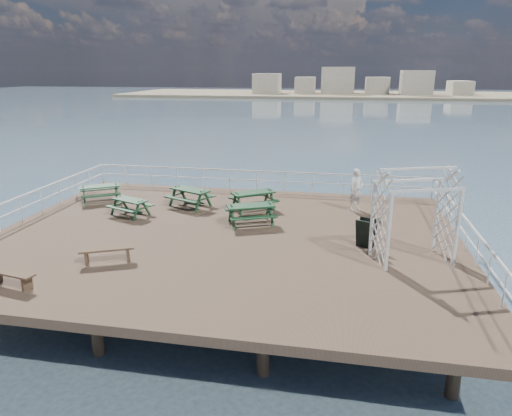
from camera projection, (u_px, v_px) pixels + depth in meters
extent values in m
cube|color=brown|center=(224.00, 238.00, 17.87)|extent=(18.00, 14.00, 0.30)
plane|color=#3F586A|center=(306.00, 139.00, 56.00)|extent=(300.00, 300.00, 0.00)
cube|color=tan|center=(379.00, 95.00, 142.47)|extent=(160.00, 40.00, 0.80)
cube|color=beige|center=(268.00, 83.00, 144.89)|extent=(8.00, 8.00, 6.00)
cube|color=beige|center=(305.00, 85.00, 142.90)|extent=(6.00, 8.00, 5.00)
cube|color=beige|center=(338.00, 80.00, 140.68)|extent=(10.00, 8.00, 8.00)
cube|color=beige|center=(377.00, 86.00, 138.98)|extent=(7.00, 8.00, 5.00)
cube|color=beige|center=(415.00, 82.00, 136.73)|extent=(9.00, 8.00, 7.00)
cube|color=beige|center=(461.00, 88.00, 134.85)|extent=(6.00, 8.00, 4.00)
cylinder|color=brown|center=(454.00, 375.00, 11.72)|extent=(0.36, 0.36, 2.10)
cylinder|color=brown|center=(116.00, 214.00, 24.73)|extent=(0.36, 0.36, 2.10)
cylinder|color=brown|center=(404.00, 232.00, 22.06)|extent=(0.36, 0.36, 2.10)
cube|color=silver|center=(257.00, 171.00, 23.96)|extent=(17.70, 0.07, 0.07)
cube|color=silver|center=(257.00, 180.00, 24.11)|extent=(17.70, 0.05, 0.05)
cylinder|color=silver|center=(103.00, 174.00, 25.68)|extent=(0.05, 0.05, 1.10)
cube|color=silver|center=(19.00, 197.00, 19.10)|extent=(0.07, 13.70, 0.07)
cube|color=silver|center=(21.00, 209.00, 19.25)|extent=(0.05, 13.70, 0.05)
cube|color=silver|center=(469.00, 223.00, 15.95)|extent=(0.07, 13.70, 0.07)
cube|color=silver|center=(467.00, 236.00, 16.09)|extent=(0.05, 13.70, 0.05)
cube|color=#14381C|center=(100.00, 186.00, 22.10)|extent=(1.91, 1.56, 0.06)
cube|color=#14381C|center=(100.00, 189.00, 22.72)|extent=(1.67, 1.18, 0.05)
cube|color=#14381C|center=(101.00, 195.00, 21.64)|extent=(1.67, 1.18, 0.05)
cube|color=#14381C|center=(84.00, 194.00, 21.93)|extent=(0.84, 1.28, 0.06)
cube|color=#14381C|center=(117.00, 191.00, 22.45)|extent=(0.84, 1.28, 0.06)
cube|color=#14381C|center=(84.00, 193.00, 22.21)|extent=(0.34, 0.48, 0.88)
cube|color=#14381C|center=(84.00, 197.00, 21.67)|extent=(0.34, 0.48, 0.88)
cube|color=#14381C|center=(116.00, 191.00, 22.74)|extent=(0.34, 0.48, 0.88)
cube|color=#14381C|center=(117.00, 194.00, 22.20)|extent=(0.34, 0.48, 0.88)
cube|color=#14381C|center=(101.00, 196.00, 22.24)|extent=(1.41, 0.92, 0.06)
cube|color=#14381C|center=(190.00, 190.00, 21.28)|extent=(2.07, 1.48, 0.06)
cube|color=#14381C|center=(199.00, 193.00, 21.87)|extent=(1.87, 1.04, 0.05)
cube|color=#14381C|center=(180.00, 199.00, 20.86)|extent=(1.87, 1.04, 0.05)
cube|color=#14381C|center=(178.00, 194.00, 21.82)|extent=(0.72, 1.45, 0.06)
cube|color=#14381C|center=(203.00, 199.00, 20.93)|extent=(0.72, 1.45, 0.06)
cube|color=#14381C|center=(182.00, 194.00, 22.09)|extent=(0.31, 0.54, 0.94)
cube|color=#14381C|center=(173.00, 197.00, 21.58)|extent=(0.31, 0.54, 0.94)
cube|color=#14381C|center=(208.00, 199.00, 21.20)|extent=(0.31, 0.54, 0.94)
cube|color=#14381C|center=(198.00, 202.00, 20.70)|extent=(0.31, 0.54, 0.94)
cube|color=#14381C|center=(190.00, 201.00, 21.43)|extent=(1.60, 0.79, 0.06)
cube|color=#14381C|center=(253.00, 193.00, 20.77)|extent=(2.03, 1.73, 0.06)
cube|color=#14381C|center=(248.00, 196.00, 21.42)|extent=(1.76, 1.33, 0.05)
cube|color=#14381C|center=(259.00, 203.00, 20.29)|extent=(1.76, 1.33, 0.05)
cube|color=#14381C|center=(237.00, 202.00, 20.55)|extent=(0.96, 1.34, 0.06)
cube|color=#14381C|center=(269.00, 198.00, 21.18)|extent=(0.96, 1.34, 0.06)
cube|color=#14381C|center=(234.00, 201.00, 20.85)|extent=(0.39, 0.51, 0.95)
cube|color=#14381C|center=(240.00, 205.00, 20.28)|extent=(0.39, 0.51, 0.95)
cube|color=#14381C|center=(266.00, 197.00, 21.48)|extent=(0.39, 0.51, 0.95)
cube|color=#14381C|center=(272.00, 201.00, 20.91)|extent=(0.39, 0.51, 0.95)
cube|color=#14381C|center=(253.00, 204.00, 20.92)|extent=(1.47, 1.05, 0.06)
cube|color=#14381C|center=(129.00, 200.00, 20.02)|extent=(1.81, 1.24, 0.06)
cube|color=#14381C|center=(139.00, 203.00, 20.55)|extent=(1.65, 0.85, 0.05)
cube|color=#14381C|center=(120.00, 209.00, 19.64)|extent=(1.65, 0.85, 0.05)
cube|color=#14381C|center=(119.00, 204.00, 20.46)|extent=(0.58, 1.29, 0.06)
cube|color=#14381C|center=(141.00, 209.00, 19.74)|extent=(0.58, 1.29, 0.06)
cube|color=#14381C|center=(124.00, 203.00, 20.70)|extent=(0.25, 0.48, 0.82)
cube|color=#14381C|center=(114.00, 206.00, 20.25)|extent=(0.25, 0.48, 0.82)
cube|color=#14381C|center=(146.00, 208.00, 19.97)|extent=(0.25, 0.48, 0.82)
cube|color=#14381C|center=(136.00, 211.00, 19.52)|extent=(0.25, 0.48, 0.82)
cube|color=#14381C|center=(130.00, 210.00, 20.15)|extent=(1.42, 0.63, 0.06)
cube|color=#14381C|center=(251.00, 206.00, 18.78)|extent=(2.08, 1.47, 0.06)
cube|color=#14381C|center=(247.00, 209.00, 19.47)|extent=(1.88, 1.03, 0.05)
cube|color=#14381C|center=(254.00, 218.00, 18.27)|extent=(1.88, 1.03, 0.05)
cube|color=#14381C|center=(232.00, 215.00, 18.71)|extent=(0.71, 1.46, 0.06)
cube|color=#14381C|center=(270.00, 212.00, 19.05)|extent=(0.71, 1.46, 0.06)
cube|color=#14381C|center=(230.00, 214.00, 19.02)|extent=(0.30, 0.54, 0.94)
cube|color=#14381C|center=(233.00, 218.00, 18.42)|extent=(0.30, 0.54, 0.94)
cube|color=#14381C|center=(268.00, 211.00, 19.37)|extent=(0.30, 0.54, 0.94)
cube|color=#14381C|center=(272.00, 216.00, 18.77)|extent=(0.30, 0.54, 0.94)
cube|color=#14381C|center=(251.00, 218.00, 18.94)|extent=(1.61, 0.77, 0.06)
cube|color=brown|center=(107.00, 249.00, 15.14)|extent=(1.78, 1.11, 0.07)
cube|color=brown|center=(87.00, 258.00, 15.07)|extent=(0.24, 0.38, 0.44)
cube|color=brown|center=(128.00, 254.00, 15.37)|extent=(0.24, 0.38, 0.44)
cube|color=brown|center=(10.00, 273.00, 13.45)|extent=(1.66, 0.67, 0.06)
cube|color=brown|center=(27.00, 283.00, 13.31)|extent=(0.14, 0.35, 0.40)
cube|color=silver|center=(389.00, 233.00, 14.29)|extent=(0.12, 0.12, 2.57)
cube|color=silver|center=(372.00, 220.00, 15.50)|extent=(0.12, 0.12, 2.57)
cube|color=silver|center=(458.00, 229.00, 14.65)|extent=(0.12, 0.12, 2.57)
cube|color=silver|center=(436.00, 216.00, 15.87)|extent=(0.12, 0.12, 2.57)
cube|color=silver|center=(428.00, 190.00, 14.09)|extent=(2.44, 0.96, 0.09)
cube|color=silver|center=(408.00, 181.00, 15.30)|extent=(2.44, 0.96, 0.09)
cube|color=silver|center=(420.00, 169.00, 14.53)|extent=(2.44, 0.95, 0.07)
cube|color=black|center=(365.00, 235.00, 16.26)|extent=(0.72, 0.51, 1.09)
cube|color=black|center=(367.00, 233.00, 16.44)|extent=(0.72, 0.51, 1.09)
imported|color=white|center=(357.00, 190.00, 20.58)|extent=(0.84, 0.77, 1.93)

